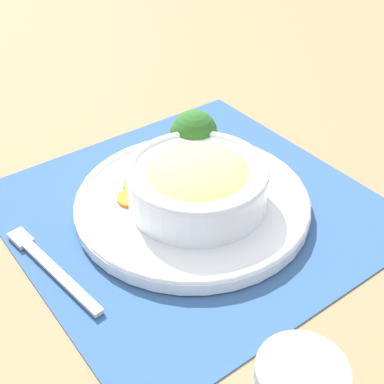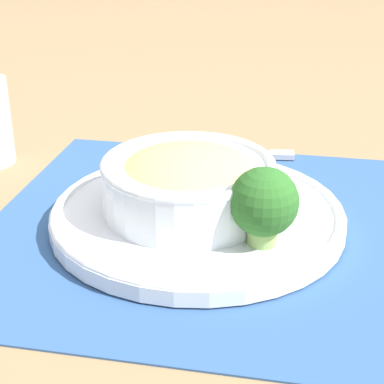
# 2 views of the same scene
# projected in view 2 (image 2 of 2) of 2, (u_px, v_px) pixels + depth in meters

# --- Properties ---
(ground_plane) EXTENTS (4.00, 4.00, 0.00)m
(ground_plane) POSITION_uv_depth(u_px,v_px,m) (197.00, 226.00, 0.69)
(ground_plane) COLOR #8C704C
(placemat) EXTENTS (0.48, 0.47, 0.00)m
(placemat) POSITION_uv_depth(u_px,v_px,m) (197.00, 225.00, 0.69)
(placemat) COLOR #2D5184
(placemat) RESTS_ON ground_plane
(plate) EXTENTS (0.31, 0.31, 0.02)m
(plate) POSITION_uv_depth(u_px,v_px,m) (198.00, 214.00, 0.69)
(plate) COLOR silver
(plate) RESTS_ON placemat
(bowl) EXTENTS (0.18, 0.18, 0.07)m
(bowl) POSITION_uv_depth(u_px,v_px,m) (189.00, 180.00, 0.67)
(bowl) COLOR silver
(bowl) RESTS_ON plate
(broccoli_floret) EXTENTS (0.07, 0.07, 0.08)m
(broccoli_floret) POSITION_uv_depth(u_px,v_px,m) (264.00, 202.00, 0.60)
(broccoli_floret) COLOR #84AD5B
(broccoli_floret) RESTS_ON plate
(carrot_slice_near) EXTENTS (0.04, 0.04, 0.01)m
(carrot_slice_near) POSITION_uv_depth(u_px,v_px,m) (266.00, 195.00, 0.71)
(carrot_slice_near) COLOR orange
(carrot_slice_near) RESTS_ON plate
(carrot_slice_middle) EXTENTS (0.04, 0.04, 0.01)m
(carrot_slice_middle) POSITION_uv_depth(u_px,v_px,m) (248.00, 186.00, 0.74)
(carrot_slice_middle) COLOR orange
(carrot_slice_middle) RESTS_ON plate
(fork) EXTENTS (0.03, 0.18, 0.01)m
(fork) POSITION_uv_depth(u_px,v_px,m) (240.00, 154.00, 0.87)
(fork) COLOR #B7B7BC
(fork) RESTS_ON placemat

